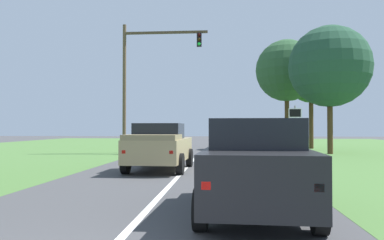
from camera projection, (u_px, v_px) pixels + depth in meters
ground_plane at (184, 170)px, 16.05m from camera, size 120.00×120.00×0.00m
red_suv_near at (255, 163)px, 8.00m from camera, size 2.36×4.96×1.92m
pickup_truck_lead at (160, 146)px, 15.85m from camera, size 2.44×4.92×1.93m
traffic_light at (143, 71)px, 26.46m from camera, size 5.87×0.40×8.86m
keep_moving_sign at (295, 127)px, 18.04m from camera, size 0.60×0.09×2.79m
oak_tree_right at (330, 67)px, 25.64m from camera, size 5.41×5.41×8.53m
extra_tree_1 at (311, 81)px, 32.16m from camera, size 3.77×3.77×7.59m
extra_tree_2 at (287, 71)px, 31.52m from camera, size 5.04×5.04×8.94m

